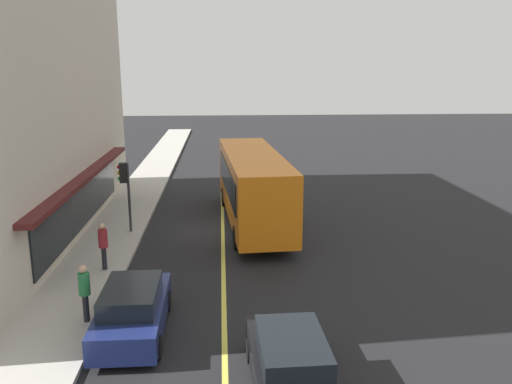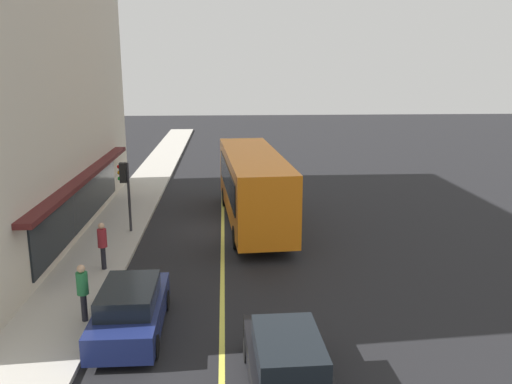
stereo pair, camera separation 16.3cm
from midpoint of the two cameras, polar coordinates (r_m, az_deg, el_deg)
name	(u,v)px [view 1 (the left image)]	position (r m, az deg, el deg)	size (l,w,h in m)	color
ground	(223,229)	(24.94, -3.82, -4.10)	(120.00, 120.00, 0.00)	black
sidewalk	(116,230)	(25.43, -15.17, -4.03)	(80.00, 2.68, 0.15)	#B2ADA3
lane_centre_stripe	(223,229)	(24.94, -3.82, -4.09)	(36.00, 0.16, 0.01)	#D8D14C
bus	(253,184)	(25.33, -0.53, 0.86)	(11.27, 3.22, 3.50)	orange
traffic_light	(125,181)	(24.27, -14.33, 1.20)	(0.30, 0.52, 3.20)	#2D2D33
car_black	(291,365)	(12.89, 3.49, -18.32)	(4.35, 1.95, 1.52)	black
car_navy	(133,310)	(15.77, -13.59, -12.40)	(4.31, 1.88, 1.52)	navy
pedestrian_by_curb	(103,242)	(20.22, -16.56, -5.21)	(0.34, 0.34, 1.80)	black
pedestrian_near_storefront	(84,288)	(16.39, -18.48, -9.88)	(0.34, 0.34, 1.77)	black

